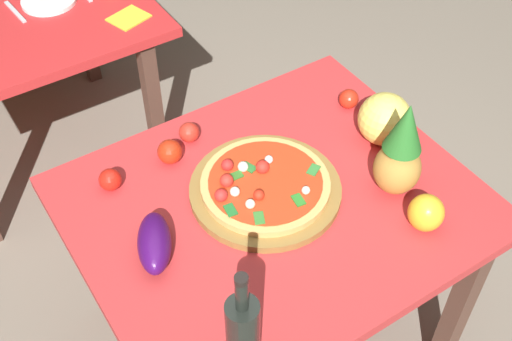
# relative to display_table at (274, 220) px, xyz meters

# --- Properties ---
(ground_plane) EXTENTS (10.00, 10.00, 0.00)m
(ground_plane) POSITION_rel_display_table_xyz_m (0.00, 0.00, -0.64)
(ground_plane) COLOR gray
(display_table) EXTENTS (1.13, 0.95, 0.72)m
(display_table) POSITION_rel_display_table_xyz_m (0.00, 0.00, 0.00)
(display_table) COLOR #52352A
(display_table) RESTS_ON ground_plane
(background_table) EXTENTS (1.07, 0.88, 0.72)m
(background_table) POSITION_rel_display_table_xyz_m (-0.34, 1.37, -0.01)
(background_table) COLOR #52352A
(background_table) RESTS_ON ground_plane
(pizza_board) EXTENTS (0.44, 0.44, 0.02)m
(pizza_board) POSITION_rel_display_table_xyz_m (-0.01, 0.04, 0.10)
(pizza_board) COLOR olive
(pizza_board) RESTS_ON display_table
(pizza) EXTENTS (0.38, 0.38, 0.06)m
(pizza) POSITION_rel_display_table_xyz_m (-0.01, 0.04, 0.13)
(pizza) COLOR #E0AC5E
(pizza) RESTS_ON pizza_board
(wine_bottle) EXTENTS (0.08, 0.08, 0.36)m
(wine_bottle) POSITION_rel_display_table_xyz_m (-0.35, -0.39, 0.23)
(wine_bottle) COLOR black
(wine_bottle) RESTS_ON display_table
(pineapple_left) EXTENTS (0.14, 0.14, 0.32)m
(pineapple_left) POSITION_rel_display_table_xyz_m (0.32, -0.15, 0.23)
(pineapple_left) COLOR #B88639
(pineapple_left) RESTS_ON display_table
(melon) EXTENTS (0.17, 0.17, 0.17)m
(melon) POSITION_rel_display_table_xyz_m (0.43, 0.03, 0.17)
(melon) COLOR #F1DF60
(melon) RESTS_ON display_table
(bell_pepper) EXTENTS (0.10, 0.10, 0.11)m
(bell_pepper) POSITION_rel_display_table_xyz_m (0.30, -0.30, 0.14)
(bell_pepper) COLOR yellow
(bell_pepper) RESTS_ON display_table
(eggplant) EXTENTS (0.17, 0.22, 0.09)m
(eggplant) POSITION_rel_display_table_xyz_m (-0.37, 0.02, 0.13)
(eggplant) COLOR #3C0E57
(eggplant) RESTS_ON display_table
(tomato_beside_pepper) EXTENTS (0.06, 0.06, 0.06)m
(tomato_beside_pepper) POSITION_rel_display_table_xyz_m (-0.08, 0.36, 0.12)
(tomato_beside_pepper) COLOR red
(tomato_beside_pepper) RESTS_ON display_table
(tomato_near_board) EXTENTS (0.07, 0.07, 0.07)m
(tomato_near_board) POSITION_rel_display_table_xyz_m (-0.37, 0.31, 0.12)
(tomato_near_board) COLOR red
(tomato_near_board) RESTS_ON display_table
(tomato_by_bottle) EXTENTS (0.08, 0.08, 0.08)m
(tomato_by_bottle) POSITION_rel_display_table_xyz_m (-0.18, 0.31, 0.13)
(tomato_by_bottle) COLOR red
(tomato_by_bottle) RESTS_ON display_table
(tomato_at_corner) EXTENTS (0.07, 0.07, 0.07)m
(tomato_at_corner) POSITION_rel_display_table_xyz_m (0.44, 0.22, 0.12)
(tomato_at_corner) COLOR red
(tomato_at_corner) RESTS_ON display_table
(dinner_plate) EXTENTS (0.22, 0.22, 0.02)m
(dinner_plate) POSITION_rel_display_table_xyz_m (-0.17, 1.38, 0.09)
(dinner_plate) COLOR white
(dinner_plate) RESTS_ON background_table
(fork_utensil) EXTENTS (0.03, 0.18, 0.01)m
(fork_utensil) POSITION_rel_display_table_xyz_m (-0.31, 1.38, 0.09)
(fork_utensil) COLOR silver
(fork_utensil) RESTS_ON background_table
(napkin_folded) EXTENTS (0.17, 0.16, 0.01)m
(napkin_folded) POSITION_rel_display_table_xyz_m (0.05, 1.10, 0.09)
(napkin_folded) COLOR yellow
(napkin_folded) RESTS_ON background_table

